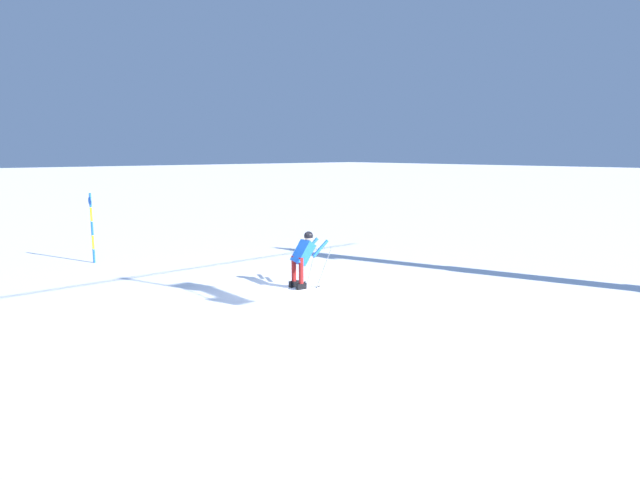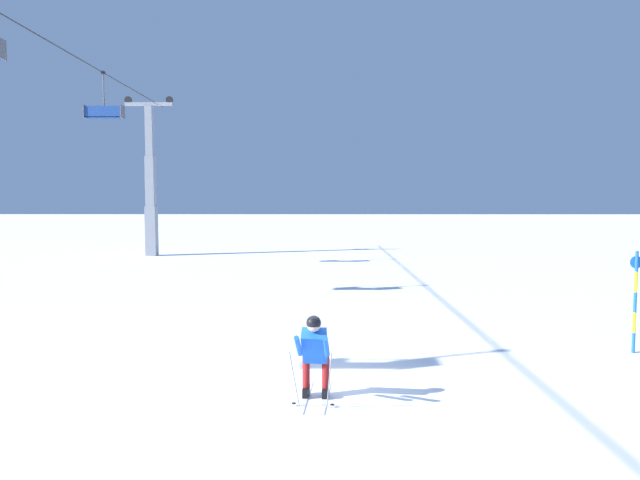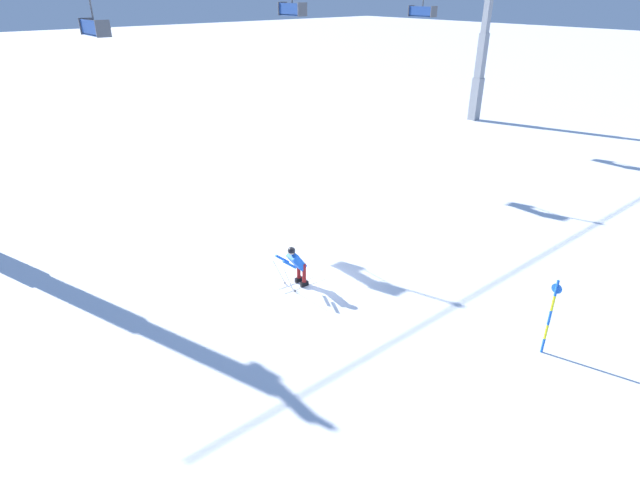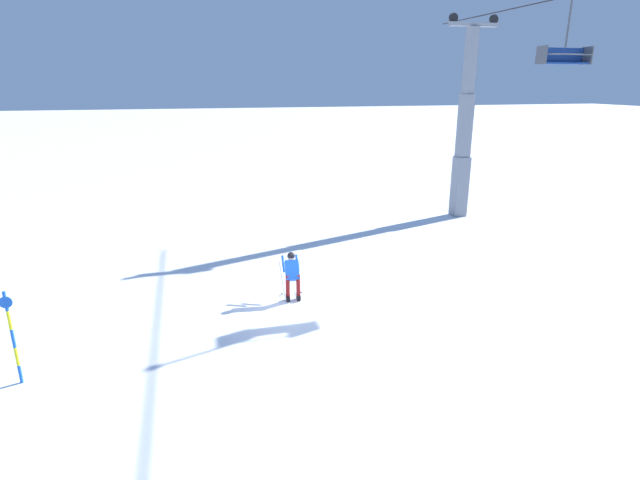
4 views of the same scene
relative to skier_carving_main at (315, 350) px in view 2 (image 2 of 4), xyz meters
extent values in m
plane|color=white|center=(0.87, -0.18, -0.89)|extent=(260.00, 260.00, 0.00)
cube|color=white|center=(0.19, -0.19, -0.88)|extent=(1.68, 0.22, 0.01)
cube|color=black|center=(0.19, -0.19, -0.80)|extent=(0.29, 0.13, 0.16)
cylinder|color=maroon|center=(0.19, -0.19, -0.37)|extent=(0.13, 0.13, 0.70)
cube|color=white|center=(0.21, 0.15, -0.88)|extent=(1.68, 0.22, 0.01)
cube|color=black|center=(0.21, 0.15, -0.80)|extent=(0.29, 0.13, 0.16)
cylinder|color=maroon|center=(0.21, 0.15, -0.37)|extent=(0.13, 0.13, 0.70)
cube|color=blue|center=(0.02, 0.00, 0.07)|extent=(0.61, 0.46, 0.68)
sphere|color=beige|center=(-0.17, 0.01, 0.47)|extent=(0.23, 0.23, 0.23)
sphere|color=black|center=(-0.17, 0.01, 0.51)|extent=(0.25, 0.25, 0.25)
cylinder|color=blue|center=(-0.41, -0.20, 0.17)|extent=(0.52, 0.12, 0.45)
cylinder|color=gray|center=(-0.47, -0.24, -0.44)|extent=(0.50, 0.11, 1.20)
cylinder|color=black|center=(-0.30, -0.30, -0.84)|extent=(0.07, 0.07, 0.01)
cylinder|color=blue|center=(-0.38, 0.26, 0.17)|extent=(0.52, 0.12, 0.45)
cylinder|color=gray|center=(-0.42, 0.31, -0.44)|extent=(0.48, 0.18, 1.20)
cylinder|color=black|center=(-0.25, 0.34, -0.84)|extent=(0.07, 0.07, 0.01)
cube|color=gray|center=(25.15, 10.67, 0.65)|extent=(0.65, 0.65, 3.09)
cube|color=gray|center=(25.15, 10.67, 3.74)|extent=(0.54, 0.54, 3.09)
cube|color=gray|center=(25.15, 10.67, 6.83)|extent=(0.44, 0.44, 3.09)
cube|color=gray|center=(25.15, 10.67, 8.46)|extent=(0.28, 2.90, 0.18)
cylinder|color=black|center=(25.15, 11.94, 8.71)|extent=(0.10, 0.44, 0.44)
cylinder|color=black|center=(25.15, 9.40, 8.71)|extent=(0.10, 0.44, 0.44)
cube|color=#4C4F54|center=(8.07, 9.84, 7.23)|extent=(0.57, 0.05, 0.63)
cube|color=black|center=(18.14, 10.67, 8.77)|extent=(0.20, 0.16, 0.14)
cylinder|color=#4C4F54|center=(18.14, 10.67, 7.96)|extent=(0.07, 0.07, 1.62)
cube|color=navy|center=(18.14, 10.67, 6.60)|extent=(0.45, 1.81, 0.06)
cube|color=navy|center=(17.95, 10.67, 6.88)|extent=(0.06, 1.81, 0.55)
cylinder|color=#4C4F54|center=(18.45, 10.67, 6.90)|extent=(0.04, 1.72, 0.04)
cube|color=#4C4F54|center=(18.14, 11.58, 6.88)|extent=(0.57, 0.05, 0.63)
cube|color=#4C4F54|center=(18.14, 9.77, 6.88)|extent=(0.57, 0.05, 0.63)
cylinder|color=blue|center=(3.10, -7.14, -0.66)|extent=(0.07, 0.07, 0.46)
cylinder|color=yellow|center=(3.10, -7.14, -0.20)|extent=(0.07, 0.07, 0.46)
cylinder|color=blue|center=(3.10, -7.14, 0.26)|extent=(0.07, 0.07, 0.46)
cylinder|color=yellow|center=(3.10, -7.14, 0.73)|extent=(0.07, 0.07, 0.46)
cylinder|color=blue|center=(3.10, -7.14, 1.19)|extent=(0.07, 0.07, 0.46)
cylinder|color=blue|center=(3.12, -7.14, 1.17)|extent=(0.01, 0.28, 0.28)
camera|label=1|loc=(9.20, 11.19, 2.74)|focal=30.81mm
camera|label=2|loc=(-9.30, -0.18, 2.54)|focal=31.18mm
camera|label=3|loc=(-8.87, -11.92, 8.20)|focal=28.68mm
camera|label=4|loc=(14.79, -3.04, 5.83)|focal=28.20mm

